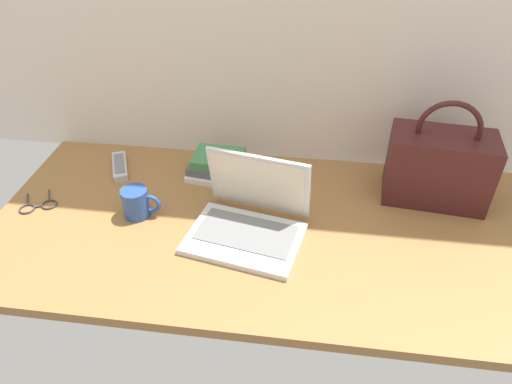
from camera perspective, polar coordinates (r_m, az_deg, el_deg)
desk at (r=1.39m, az=0.96°, el=-4.54°), size 1.60×0.76×0.03m
laptop at (r=1.33m, az=-0.80°, el=-3.24°), size 0.35×0.31×0.22m
coffee_mug at (r=1.43m, az=-14.13°, el=-1.18°), size 0.12×0.08×0.09m
remote_control_near at (r=1.67m, az=-16.08°, el=3.02°), size 0.10×0.17×0.02m
eyeglasses at (r=1.59m, az=-24.75°, el=-1.52°), size 0.13×0.13×0.01m
handbag at (r=1.52m, az=21.14°, el=2.91°), size 0.32×0.19×0.33m
book_stack at (r=1.57m, az=-4.51°, el=3.21°), size 0.21×0.18×0.08m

